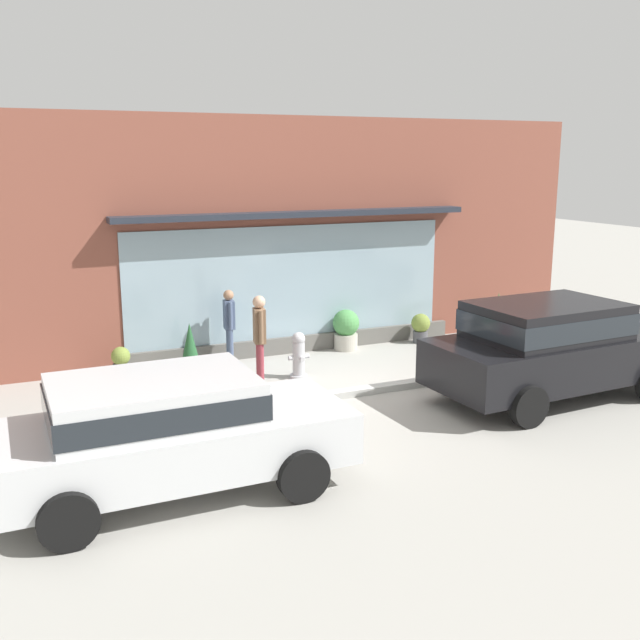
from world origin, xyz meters
name	(u,v)px	position (x,y,z in m)	size (l,w,h in m)	color
ground_plane	(359,391)	(0.00, 0.00, 0.00)	(60.00, 60.00, 0.00)	#9E9B93
curb_strip	(364,391)	(0.00, -0.20, 0.06)	(14.00, 0.24, 0.12)	#B2B2AD
storefront	(293,239)	(0.00, 3.18, 2.44)	(14.00, 0.81, 4.99)	brown
fire_hydrant	(299,355)	(-0.70, 1.18, 0.45)	(0.41, 0.38, 0.90)	#B2B2B7
pedestrian_with_handbag	(259,334)	(-1.57, 0.93, 1.00)	(0.27, 0.64, 1.72)	#8E333D
pedestrian_passerby	(229,322)	(-1.65, 2.54, 0.90)	(0.23, 0.45, 1.56)	#475675
parked_car_black	(551,344)	(2.85, -1.71, 0.97)	(4.60, 2.25, 1.72)	black
parked_car_silver	(166,428)	(-4.08, -2.71, 0.88)	(4.44, 2.01, 1.52)	silver
potted_plant_low_front	(498,316)	(4.83, 2.30, 0.51)	(0.31, 0.31, 1.06)	#4C4C51
potted_plant_window_left	(421,327)	(2.88, 2.57, 0.37)	(0.43, 0.43, 0.67)	#4C4C51
potted_plant_by_entrance	(190,349)	(-2.50, 2.40, 0.48)	(0.37, 0.37, 1.00)	#B7B2A3
potted_plant_window_center	(346,329)	(1.05, 2.71, 0.47)	(0.59, 0.59, 0.90)	#B7B2A3
potted_plant_trailing_edge	(121,363)	(-3.84, 2.40, 0.35)	(0.36, 0.36, 0.66)	#4C4C51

